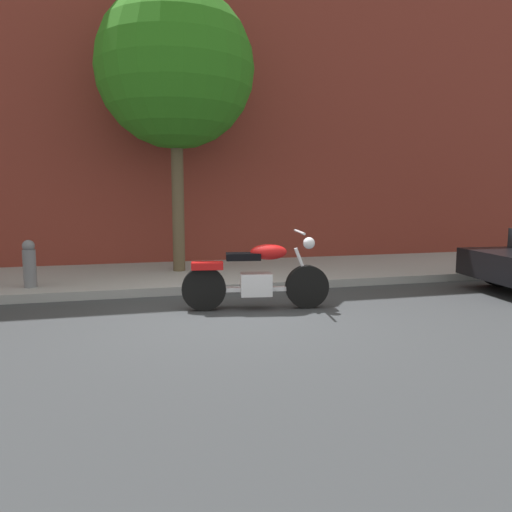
# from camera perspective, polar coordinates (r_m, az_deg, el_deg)

# --- Properties ---
(ground_plane) EXTENTS (60.00, 60.00, 0.00)m
(ground_plane) POSITION_cam_1_polar(r_m,az_deg,el_deg) (6.82, -2.91, -6.70)
(ground_plane) COLOR #303335
(sidewalk) EXTENTS (21.22, 3.02, 0.14)m
(sidewalk) POSITION_cam_1_polar(r_m,az_deg,el_deg) (9.64, -6.45, -2.18)
(sidewalk) COLOR gray
(sidewalk) RESTS_ON ground
(building_facade) EXTENTS (21.22, 0.50, 8.84)m
(building_facade) POSITION_cam_1_polar(r_m,az_deg,el_deg) (11.59, -8.11, 21.07)
(building_facade) COLOR maroon
(building_facade) RESTS_ON ground
(motorcycle) EXTENTS (2.09, 0.74, 1.12)m
(motorcycle) POSITION_cam_1_polar(r_m,az_deg,el_deg) (7.02, -0.02, -2.54)
(motorcycle) COLOR black
(motorcycle) RESTS_ON ground
(street_tree) EXTENTS (2.93, 2.93, 5.40)m
(street_tree) POSITION_cam_1_polar(r_m,az_deg,el_deg) (9.91, -9.27, 20.43)
(street_tree) COLOR brown
(street_tree) RESTS_ON ground
(fire_hydrant) EXTENTS (0.20, 0.20, 0.91)m
(fire_hydrant) POSITION_cam_1_polar(r_m,az_deg,el_deg) (8.71, -24.61, -1.24)
(fire_hydrant) COLOR slate
(fire_hydrant) RESTS_ON ground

